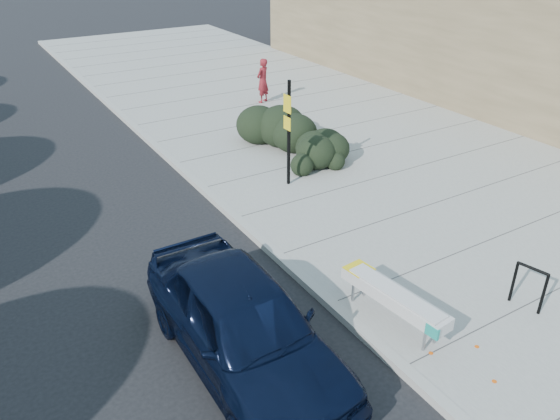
{
  "coord_description": "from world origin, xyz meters",
  "views": [
    {
      "loc": [
        -5.28,
        -6.68,
        6.71
      ],
      "look_at": [
        0.28,
        2.43,
        1.0
      ],
      "focal_mm": 35.0,
      "sensor_mm": 36.0,
      "label": 1
    }
  ],
  "objects_px": {
    "bench": "(394,297)",
    "bike_rack": "(529,283)",
    "sedan_navy": "(244,324)",
    "sign_post": "(288,128)",
    "pedestrian": "(263,81)"
  },
  "relations": [
    {
      "from": "sign_post",
      "to": "bench",
      "type": "bearing_deg",
      "value": -105.49
    },
    {
      "from": "sedan_navy",
      "to": "pedestrian",
      "type": "height_order",
      "value": "pedestrian"
    },
    {
      "from": "bench",
      "to": "sign_post",
      "type": "distance_m",
      "value": 6.28
    },
    {
      "from": "bench",
      "to": "sedan_navy",
      "type": "distance_m",
      "value": 2.81
    },
    {
      "from": "bench",
      "to": "sign_post",
      "type": "xyz_separation_m",
      "value": [
        1.52,
        5.99,
        1.1
      ]
    },
    {
      "from": "bike_rack",
      "to": "pedestrian",
      "type": "xyz_separation_m",
      "value": [
        2.32,
        14.07,
        0.32
      ]
    },
    {
      "from": "bench",
      "to": "bike_rack",
      "type": "distance_m",
      "value": 2.64
    },
    {
      "from": "bike_rack",
      "to": "sign_post",
      "type": "relative_size",
      "value": 0.31
    },
    {
      "from": "bike_rack",
      "to": "sign_post",
      "type": "height_order",
      "value": "sign_post"
    },
    {
      "from": "sedan_navy",
      "to": "pedestrian",
      "type": "relative_size",
      "value": 2.84
    },
    {
      "from": "bench",
      "to": "sign_post",
      "type": "bearing_deg",
      "value": 69.57
    },
    {
      "from": "bike_rack",
      "to": "sedan_navy",
      "type": "relative_size",
      "value": 0.18
    },
    {
      "from": "bench",
      "to": "pedestrian",
      "type": "height_order",
      "value": "pedestrian"
    },
    {
      "from": "bike_rack",
      "to": "sedan_navy",
      "type": "height_order",
      "value": "sedan_navy"
    },
    {
      "from": "bike_rack",
      "to": "sign_post",
      "type": "xyz_separation_m",
      "value": [
        -0.93,
        7.0,
        1.1
      ]
    }
  ]
}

